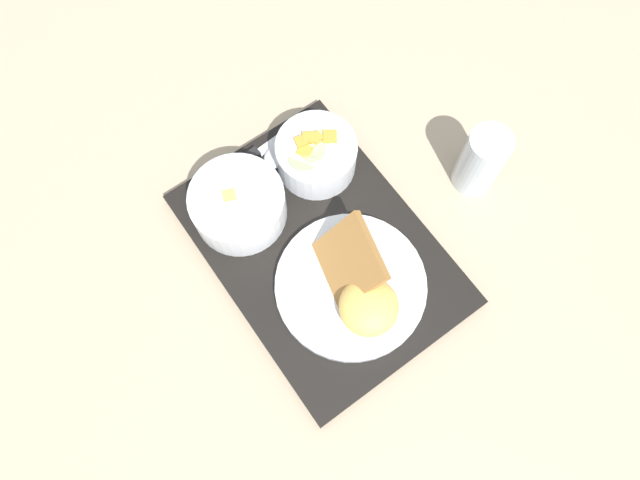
{
  "coord_description": "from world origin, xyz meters",
  "views": [
    {
      "loc": [
        0.23,
        -0.13,
        0.78
      ],
      "look_at": [
        0.0,
        0.0,
        0.05
      ],
      "focal_mm": 32.0,
      "sensor_mm": 36.0,
      "label": 1
    }
  ],
  "objects": [
    {
      "name": "spoon",
      "position": [
        -0.15,
        -0.01,
        0.02
      ],
      "size": [
        0.05,
        0.15,
        0.01
      ],
      "rotation": [
        0.0,
        0.0,
        1.79
      ],
      "color": "silver",
      "rests_on": "serving_tray"
    },
    {
      "name": "plate_main",
      "position": [
        0.08,
        0.01,
        0.04
      ],
      "size": [
        0.21,
        0.21,
        0.08
      ],
      "color": "silver",
      "rests_on": "serving_tray"
    },
    {
      "name": "serving_tray",
      "position": [
        0.0,
        0.0,
        0.01
      ],
      "size": [
        0.43,
        0.33,
        0.02
      ],
      "color": "black",
      "rests_on": "ground_plane"
    },
    {
      "name": "bowl_soup",
      "position": [
        -0.1,
        -0.08,
        0.05
      ],
      "size": [
        0.13,
        0.13,
        0.06
      ],
      "color": "silver",
      "rests_on": "serving_tray"
    },
    {
      "name": "knife",
      "position": [
        -0.17,
        -0.03,
        0.02
      ],
      "size": [
        0.05,
        0.17,
        0.01
      ],
      "rotation": [
        0.0,
        0.0,
        1.77
      ],
      "color": "silver",
      "rests_on": "serving_tray"
    },
    {
      "name": "bowl_salad",
      "position": [
        -0.12,
        0.06,
        0.05
      ],
      "size": [
        0.12,
        0.12,
        0.07
      ],
      "color": "silver",
      "rests_on": "serving_tray"
    },
    {
      "name": "ground_plane",
      "position": [
        0.0,
        0.0,
        0.0
      ],
      "size": [
        4.0,
        4.0,
        0.0
      ],
      "primitive_type": "plane",
      "color": "tan"
    },
    {
      "name": "glass_water",
      "position": [
        0.01,
        0.26,
        0.05
      ],
      "size": [
        0.06,
        0.06,
        0.11
      ],
      "color": "silver",
      "rests_on": "ground_plane"
    }
  ]
}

